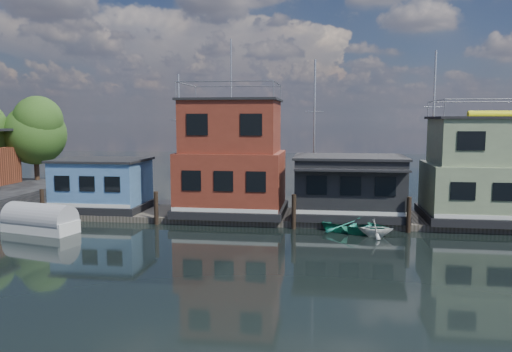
# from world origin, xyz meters

# --- Properties ---
(ground) EXTENTS (160.00, 160.00, 0.00)m
(ground) POSITION_xyz_m (0.00, 0.00, 0.00)
(ground) COLOR black
(ground) RESTS_ON ground
(dock) EXTENTS (48.00, 5.00, 0.40)m
(dock) POSITION_xyz_m (0.00, 12.00, 0.20)
(dock) COLOR #595147
(dock) RESTS_ON ground
(houseboat_blue) EXTENTS (6.40, 4.90, 3.66)m
(houseboat_blue) POSITION_xyz_m (-18.00, 12.00, 2.21)
(houseboat_blue) COLOR black
(houseboat_blue) RESTS_ON dock
(houseboat_red) EXTENTS (7.40, 5.90, 11.86)m
(houseboat_red) POSITION_xyz_m (-8.50, 12.00, 4.10)
(houseboat_red) COLOR black
(houseboat_red) RESTS_ON dock
(houseboat_dark) EXTENTS (7.40, 6.10, 4.06)m
(houseboat_dark) POSITION_xyz_m (-0.50, 11.98, 2.42)
(houseboat_dark) COLOR black
(houseboat_dark) RESTS_ON dock
(houseboat_green) EXTENTS (8.40, 5.90, 7.03)m
(houseboat_green) POSITION_xyz_m (8.50, 12.00, 3.55)
(houseboat_green) COLOR black
(houseboat_green) RESTS_ON dock
(pilings) EXTENTS (42.28, 0.28, 2.20)m
(pilings) POSITION_xyz_m (-0.33, 9.20, 1.10)
(pilings) COLOR #2D2116
(pilings) RESTS_ON ground
(background_masts) EXTENTS (36.40, 0.16, 12.00)m
(background_masts) POSITION_xyz_m (4.76, 18.00, 5.55)
(background_masts) COLOR silver
(background_masts) RESTS_ON ground
(tarp_runabout) EXTENTS (4.97, 2.90, 1.89)m
(tarp_runabout) POSITION_xyz_m (-19.35, 6.17, 0.71)
(tarp_runabout) COLOR white
(tarp_runabout) RESTS_ON ground
(dinghy_teal) EXTENTS (4.92, 4.30, 0.85)m
(dinghy_teal) POSITION_xyz_m (-0.17, 8.71, 0.42)
(dinghy_teal) COLOR teal
(dinghy_teal) RESTS_ON ground
(dinghy_white) EXTENTS (2.08, 1.81, 1.06)m
(dinghy_white) POSITION_xyz_m (0.90, 7.72, 0.53)
(dinghy_white) COLOR silver
(dinghy_white) RESTS_ON ground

